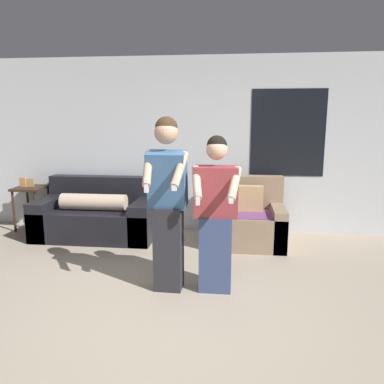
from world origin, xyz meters
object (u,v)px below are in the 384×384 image
at_px(couch, 99,216).
at_px(armchair, 249,221).
at_px(person_right, 216,215).
at_px(side_table, 31,194).
at_px(person_left, 168,202).

distance_m(couch, armchair, 2.28).
bearing_deg(person_right, couch, 138.56).
relative_size(couch, armchair, 1.84).
distance_m(couch, side_table, 1.25).
height_order(couch, person_right, person_right).
distance_m(armchair, person_right, 1.66).
bearing_deg(armchair, side_table, 174.43).
height_order(couch, person_left, person_left).
bearing_deg(armchair, person_left, -119.43).
bearing_deg(person_right, armchair, 75.25).
relative_size(couch, person_right, 1.10).
relative_size(armchair, person_left, 0.54).
bearing_deg(side_table, couch, -10.57).
bearing_deg(person_right, side_table, 148.60).
xyz_separation_m(couch, person_left, (1.38, -1.70, 0.63)).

